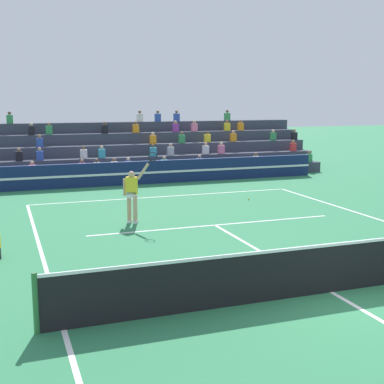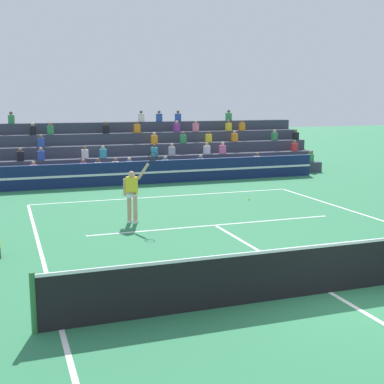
% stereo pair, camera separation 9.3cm
% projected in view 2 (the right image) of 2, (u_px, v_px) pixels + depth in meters
% --- Properties ---
extents(ground_plane, '(120.00, 120.00, 0.00)m').
position_uv_depth(ground_plane, '(330.00, 292.00, 11.19)').
color(ground_plane, '#2D7A4C').
extents(court_lines, '(11.10, 23.90, 0.01)m').
position_uv_depth(court_lines, '(330.00, 292.00, 11.19)').
color(court_lines, white).
rests_on(court_lines, ground).
extents(tennis_net, '(12.00, 0.10, 1.10)m').
position_uv_depth(tennis_net, '(331.00, 267.00, 11.09)').
color(tennis_net, '#2D6B38').
rests_on(tennis_net, ground).
extents(sponsor_banner_wall, '(18.00, 0.26, 1.10)m').
position_uv_depth(sponsor_banner_wall, '(144.00, 173.00, 25.45)').
color(sponsor_banner_wall, navy).
rests_on(sponsor_banner_wall, ground).
extents(bleacher_stand, '(20.72, 4.75, 3.38)m').
position_uv_depth(bleacher_stand, '(127.00, 155.00, 28.90)').
color(bleacher_stand, '#383D4C').
rests_on(bleacher_stand, ground).
extents(tennis_player, '(1.08, 0.69, 2.40)m').
position_uv_depth(tennis_player, '(133.00, 193.00, 17.32)').
color(tennis_player, tan).
rests_on(tennis_player, ground).
extents(tennis_ball, '(0.07, 0.07, 0.07)m').
position_uv_depth(tennis_ball, '(249.00, 199.00, 21.43)').
color(tennis_ball, '#C6DB33').
rests_on(tennis_ball, ground).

